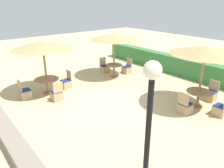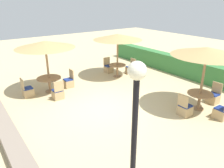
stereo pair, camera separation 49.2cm
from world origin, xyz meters
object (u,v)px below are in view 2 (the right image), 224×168
at_px(round_table_back_left, 117,68).
at_px(patio_chair_front_left_north, 69,82).
at_px(lamp_post, 135,110).
at_px(patio_chair_back_left_north, 131,69).
at_px(patio_chair_back_right_east, 221,113).
at_px(patio_chair_front_left_south, 28,91).
at_px(parasol_back_right, 207,52).
at_px(patio_chair_back_left_west, 108,68).
at_px(patio_chair_back_right_north, 213,97).
at_px(patio_chair_front_left_east, 58,94).
at_px(parasol_front_left, 45,45).
at_px(patio_chair_back_right_south, 185,109).
at_px(parasol_back_left, 118,37).
at_px(round_table_front_left, 49,80).
at_px(round_table_back_right, 200,97).

bearing_deg(round_table_back_left, patio_chair_front_left_north, -93.10).
relative_size(lamp_post, patio_chair_back_left_north, 3.57).
distance_m(round_table_back_left, patio_chair_back_right_east, 6.30).
height_order(patio_chair_front_left_south, parasol_back_right, parasol_back_right).
height_order(patio_chair_back_left_west, patio_chair_back_right_north, same).
distance_m(patio_chair_front_left_south, patio_chair_front_left_east, 1.52).
bearing_deg(round_table_back_left, patio_chair_front_left_east, -77.97).
relative_size(patio_chair_front_left_east, patio_chair_back_right_north, 1.00).
bearing_deg(lamp_post, round_table_back_left, 144.82).
relative_size(patio_chair_back_left_west, parasol_front_left, 0.34).
distance_m(patio_chair_back_left_west, parasol_front_left, 4.71).
relative_size(patio_chair_front_left_south, patio_chair_back_right_east, 1.00).
bearing_deg(parasol_front_left, patio_chair_front_left_north, 88.93).
distance_m(parasol_front_left, patio_chair_back_right_north, 7.99).
bearing_deg(patio_chair_back_right_south, patio_chair_front_left_south, -140.62).
bearing_deg(parasol_back_left, patio_chair_back_right_south, -7.21).
relative_size(patio_chair_back_left_west, patio_chair_front_left_east, 1.00).
xyz_separation_m(parasol_front_left, patio_chair_back_right_south, (5.47, 3.43, -2.10)).
bearing_deg(patio_chair_back_left_north, patio_chair_front_left_east, 99.33).
distance_m(patio_chair_front_left_north, patio_chair_front_left_east, 1.48).
height_order(lamp_post, parasol_back_left, lamp_post).
xyz_separation_m(patio_chair_front_left_south, patio_chair_back_right_east, (6.50, 5.42, 0.00)).
height_order(parasol_back_right, patio_chair_back_right_south, parasol_back_right).
distance_m(patio_chair_front_left_north, patio_chair_back_right_south, 5.96).
bearing_deg(patio_chair_front_left_north, patio_chair_back_left_north, -92.83).
bearing_deg(patio_chair_back_left_north, parasol_back_right, 171.90).
xyz_separation_m(lamp_post, patio_chair_back_left_west, (-8.02, 5.01, -2.09)).
height_order(round_table_back_left, parasol_back_right, parasol_back_right).
relative_size(round_table_back_left, patio_chair_back_right_north, 1.06).
xyz_separation_m(parasol_back_left, round_table_front_left, (-0.19, -4.10, -1.75)).
distance_m(lamp_post, parasol_front_left, 7.28).
xyz_separation_m(parasol_back_left, patio_chair_front_left_south, (-0.21, -5.18, -2.09)).
relative_size(patio_chair_back_left_north, patio_chair_back_right_south, 1.00).
relative_size(parasol_front_left, patio_chair_back_right_east, 2.97).
bearing_deg(patio_chair_front_left_east, patio_chair_back_right_south, -51.93).
xyz_separation_m(lamp_post, patio_chair_back_right_south, (-1.76, 4.30, -2.09)).
xyz_separation_m(lamp_post, patio_chair_back_left_north, (-7.01, 5.98, -2.09)).
xyz_separation_m(patio_chair_front_left_north, patio_chair_front_left_south, (-0.04, -2.10, 0.00)).
xyz_separation_m(patio_chair_front_left_north, patio_chair_back_right_south, (5.45, 2.41, 0.00)).
xyz_separation_m(lamp_post, round_table_back_left, (-7.05, 4.97, -1.79)).
height_order(parasol_back_left, patio_chair_front_left_north, parasol_back_left).
bearing_deg(parasol_front_left, patio_chair_back_right_north, 44.24).
relative_size(round_table_back_left, parasol_back_right, 0.36).
distance_m(round_table_back_left, patio_chair_back_left_north, 1.06).
distance_m(parasol_back_right, patio_chair_back_right_north, 2.42).
height_order(parasol_back_left, parasol_front_left, parasol_front_left).
height_order(round_table_back_left, patio_chair_front_left_south, patio_chair_front_left_south).
distance_m(patio_chair_back_left_west, round_table_front_left, 4.22).
bearing_deg(patio_chair_front_left_east, parasol_back_left, 12.03).
distance_m(patio_chair_back_left_west, round_table_back_right, 6.27).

